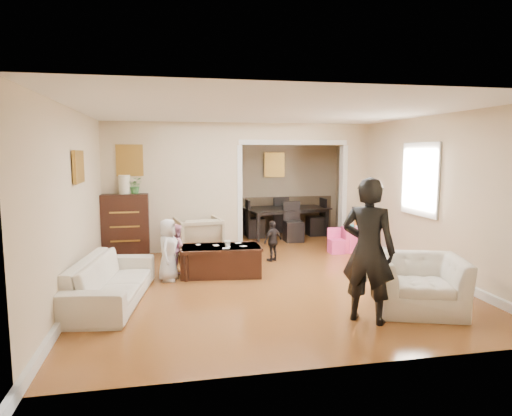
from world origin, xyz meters
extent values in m
plane|color=#A65F2B|center=(0.00, 0.00, 0.00)|extent=(7.00, 7.00, 0.00)
cube|color=beige|center=(-1.38, 1.80, 1.30)|extent=(2.75, 0.18, 2.60)
cube|color=beige|center=(2.48, 1.80, 1.30)|extent=(0.55, 0.18, 2.60)
cube|color=beige|center=(1.10, 1.80, 2.42)|extent=(2.22, 0.18, 0.35)
cube|color=white|center=(2.73, -0.40, 1.55)|extent=(0.03, 0.95, 1.10)
cube|color=brown|center=(-2.20, 1.70, 1.85)|extent=(0.45, 0.03, 0.55)
cube|color=brown|center=(-2.71, -0.60, 1.80)|extent=(0.03, 0.55, 0.40)
cube|color=brown|center=(1.10, 3.44, 1.70)|extent=(0.45, 0.03, 0.55)
imported|color=beige|center=(-2.26, -1.18, 0.30)|extent=(1.08, 2.14, 0.60)
imported|color=tan|center=(-0.93, 1.20, 0.39)|extent=(0.96, 0.98, 0.77)
imported|color=beige|center=(1.62, -2.27, 0.35)|extent=(1.30, 1.21, 0.69)
cube|color=black|center=(-2.30, 1.62, 0.60)|extent=(0.88, 0.49, 1.21)
cylinder|color=beige|center=(-2.30, 1.62, 1.39)|extent=(0.22, 0.22, 0.36)
imported|color=#3F7F38|center=(-2.10, 1.62, 1.36)|extent=(0.28, 0.24, 0.31)
cube|color=#361A11|center=(-0.65, -0.16, 0.24)|extent=(1.34, 0.78, 0.48)
imported|color=white|center=(-0.55, -0.21, 0.53)|extent=(0.12, 0.12, 0.10)
cube|color=#FF438A|center=(2.24, 1.07, 0.24)|extent=(0.58, 0.58, 0.48)
cube|color=yellow|center=(2.36, 1.17, 0.63)|extent=(0.21, 0.10, 0.30)
cylinder|color=teal|center=(2.14, 1.02, 0.52)|extent=(0.08, 0.08, 0.08)
cube|color=red|center=(2.12, 1.19, 0.50)|extent=(0.09, 0.07, 0.05)
imported|color=white|center=(2.29, 0.95, 0.51)|extent=(0.25, 0.25, 0.05)
imported|color=black|center=(1.27, 2.92, 0.34)|extent=(2.11, 1.41, 0.69)
imported|color=black|center=(0.81, -2.49, 0.86)|extent=(0.75, 0.72, 1.72)
imported|color=silver|center=(-1.50, -0.31, 0.49)|extent=(0.43, 0.55, 0.98)
imported|color=pink|center=(-1.35, 0.14, 0.41)|extent=(0.39, 0.46, 0.82)
imported|color=black|center=(0.40, 0.59, 0.38)|extent=(0.47, 0.40, 0.76)
cube|color=white|center=(-0.54, -0.24, 0.48)|extent=(0.07, 0.09, 0.00)
cube|color=white|center=(-0.73, -0.07, 0.48)|extent=(0.10, 0.12, 0.00)
cube|color=white|center=(-0.60, -0.33, 0.48)|extent=(0.12, 0.10, 0.00)
cube|color=white|center=(-1.01, 0.04, 0.48)|extent=(0.08, 0.10, 0.00)
cube|color=white|center=(-0.34, 0.04, 0.48)|extent=(0.11, 0.09, 0.00)
cube|color=white|center=(-0.29, -0.23, 0.48)|extent=(0.12, 0.12, 0.00)
camera|label=1|loc=(-1.47, -7.21, 2.00)|focal=31.01mm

